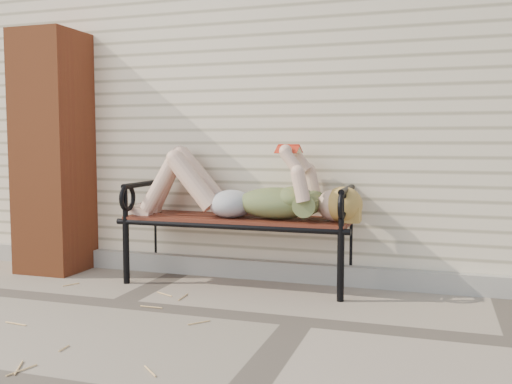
% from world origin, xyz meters
% --- Properties ---
extents(ground, '(80.00, 80.00, 0.00)m').
position_xyz_m(ground, '(0.00, 0.00, 0.00)').
color(ground, gray).
rests_on(ground, ground).
extents(house_wall, '(8.00, 4.00, 3.00)m').
position_xyz_m(house_wall, '(0.00, 3.00, 1.50)').
color(house_wall, beige).
rests_on(house_wall, ground).
extents(foundation_strip, '(8.00, 0.10, 0.15)m').
position_xyz_m(foundation_strip, '(0.00, 0.97, 0.07)').
color(foundation_strip, '#A7A397').
rests_on(foundation_strip, ground).
extents(brick_pillar, '(0.50, 0.50, 2.00)m').
position_xyz_m(brick_pillar, '(-2.30, 0.75, 1.00)').
color(brick_pillar, brown).
rests_on(brick_pillar, ground).
extents(garden_bench, '(1.88, 0.75, 1.22)m').
position_xyz_m(garden_bench, '(-0.66, 0.89, 0.68)').
color(garden_bench, black).
rests_on(garden_bench, ground).
extents(reading_woman, '(1.77, 0.40, 0.56)m').
position_xyz_m(reading_woman, '(-0.65, 0.74, 0.72)').
color(reading_woman, '#093A44').
rests_on(reading_woman, ground).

